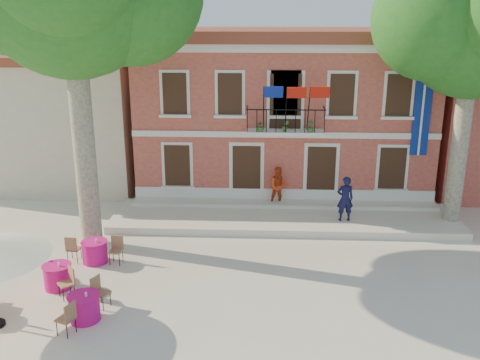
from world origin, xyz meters
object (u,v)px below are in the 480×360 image
object	(u,v)px
pedestrian_navy	(345,199)
cafe_table_1	(84,306)
cafe_table_0	(58,275)
pedestrian_orange	(279,187)
cafe_table_3	(95,251)
plane_tree_east	(474,27)

from	to	relation	value
pedestrian_navy	cafe_table_1	bearing A→B (deg)	34.57
cafe_table_0	pedestrian_orange	bearing A→B (deg)	45.15
pedestrian_orange	cafe_table_1	world-z (taller)	pedestrian_orange
pedestrian_navy	cafe_table_3	size ratio (longest dim) A/B	0.93
pedestrian_navy	plane_tree_east	bearing A→B (deg)	177.63
cafe_table_0	cafe_table_3	size ratio (longest dim) A/B	0.89
pedestrian_orange	cafe_table_1	xyz separation A→B (m)	(-5.55, -8.78, -0.73)
cafe_table_0	cafe_table_3	distance (m)	1.93
plane_tree_east	pedestrian_orange	distance (m)	9.57
cafe_table_0	cafe_table_3	bearing A→B (deg)	71.89
cafe_table_1	cafe_table_3	xyz separation A→B (m)	(-0.83, 3.60, 0.00)
pedestrian_navy	cafe_table_3	xyz separation A→B (m)	(-8.95, -3.58, -0.79)
cafe_table_0	pedestrian_navy	bearing A→B (deg)	29.56
pedestrian_navy	pedestrian_orange	bearing A→B (deg)	-38.81
plane_tree_east	pedestrian_navy	xyz separation A→B (m)	(-4.30, -0.34, -6.50)
cafe_table_0	cafe_table_1	world-z (taller)	same
pedestrian_navy	cafe_table_0	size ratio (longest dim) A/B	1.05
plane_tree_east	cafe_table_1	world-z (taller)	plane_tree_east
cafe_table_1	cafe_table_3	size ratio (longest dim) A/B	1.00
pedestrian_orange	pedestrian_navy	bearing A→B (deg)	-40.36
pedestrian_navy	pedestrian_orange	size ratio (longest dim) A/B	1.06
pedestrian_orange	cafe_table_1	bearing A→B (deg)	-130.77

